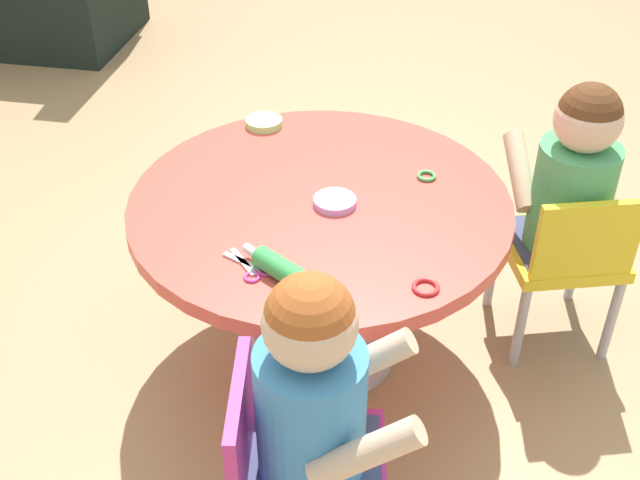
{
  "coord_description": "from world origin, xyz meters",
  "views": [
    {
      "loc": [
        -1.52,
        -0.72,
        1.62
      ],
      "look_at": [
        0.0,
        0.0,
        0.38
      ],
      "focal_mm": 44.74,
      "sensor_mm": 36.0,
      "label": 1
    }
  ],
  "objects_px": {
    "seated_child_left": "(313,390)",
    "child_chair_left": "(294,468)",
    "seated_child_right": "(575,175)",
    "craft_scissors": "(252,269)",
    "craft_table": "(320,234)",
    "child_chair_right": "(564,254)",
    "rolling_pin": "(281,269)"
  },
  "relations": [
    {
      "from": "craft_table",
      "to": "seated_child_right",
      "type": "bearing_deg",
      "value": -57.58
    },
    {
      "from": "seated_child_left",
      "to": "child_chair_left",
      "type": "bearing_deg",
      "value": 113.85
    },
    {
      "from": "child_chair_right",
      "to": "seated_child_right",
      "type": "bearing_deg",
      "value": 31.97
    },
    {
      "from": "child_chair_left",
      "to": "craft_scissors",
      "type": "distance_m",
      "value": 0.44
    },
    {
      "from": "craft_table",
      "to": "rolling_pin",
      "type": "bearing_deg",
      "value": -169.79
    },
    {
      "from": "seated_child_left",
      "to": "child_chair_right",
      "type": "height_order",
      "value": "seated_child_left"
    },
    {
      "from": "rolling_pin",
      "to": "craft_scissors",
      "type": "height_order",
      "value": "rolling_pin"
    },
    {
      "from": "seated_child_right",
      "to": "rolling_pin",
      "type": "xyz_separation_m",
      "value": [
        -0.68,
        0.5,
        0.0
      ]
    },
    {
      "from": "child_chair_right",
      "to": "rolling_pin",
      "type": "xyz_separation_m",
      "value": [
        -0.64,
        0.53,
        0.23
      ]
    },
    {
      "from": "craft_table",
      "to": "craft_scissors",
      "type": "bearing_deg",
      "value": 177.5
    },
    {
      "from": "craft_table",
      "to": "child_chair_left",
      "type": "xyz_separation_m",
      "value": [
        -0.62,
        -0.24,
        -0.1
      ]
    },
    {
      "from": "seated_child_right",
      "to": "craft_scissors",
      "type": "relative_size",
      "value": 3.58
    },
    {
      "from": "craft_table",
      "to": "child_chair_right",
      "type": "bearing_deg",
      "value": -61.01
    },
    {
      "from": "child_chair_left",
      "to": "rolling_pin",
      "type": "height_order",
      "value": "rolling_pin"
    },
    {
      "from": "seated_child_right",
      "to": "rolling_pin",
      "type": "distance_m",
      "value": 0.84
    },
    {
      "from": "rolling_pin",
      "to": "seated_child_right",
      "type": "bearing_deg",
      "value": -36.65
    },
    {
      "from": "seated_child_left",
      "to": "child_chair_right",
      "type": "distance_m",
      "value": 1.01
    },
    {
      "from": "child_chair_left",
      "to": "rolling_pin",
      "type": "xyz_separation_m",
      "value": [
        0.3,
        0.18,
        0.23
      ]
    },
    {
      "from": "child_chair_left",
      "to": "child_chair_right",
      "type": "height_order",
      "value": "same"
    },
    {
      "from": "child_chair_left",
      "to": "craft_scissors",
      "type": "height_order",
      "value": "child_chair_left"
    },
    {
      "from": "seated_child_left",
      "to": "child_chair_right",
      "type": "xyz_separation_m",
      "value": [
        0.93,
        -0.31,
        -0.23
      ]
    },
    {
      "from": "child_chair_right",
      "to": "craft_scissors",
      "type": "distance_m",
      "value": 0.9
    },
    {
      "from": "child_chair_left",
      "to": "child_chair_right",
      "type": "relative_size",
      "value": 1.0
    },
    {
      "from": "craft_table",
      "to": "craft_scissors",
      "type": "height_order",
      "value": "craft_scissors"
    },
    {
      "from": "child_chair_left",
      "to": "child_chair_right",
      "type": "distance_m",
      "value": 1.01
    },
    {
      "from": "craft_table",
      "to": "rolling_pin",
      "type": "xyz_separation_m",
      "value": [
        -0.32,
        -0.06,
        0.13
      ]
    },
    {
      "from": "craft_table",
      "to": "child_chair_right",
      "type": "height_order",
      "value": "child_chair_right"
    },
    {
      "from": "seated_child_left",
      "to": "rolling_pin",
      "type": "height_order",
      "value": "seated_child_left"
    },
    {
      "from": "seated_child_left",
      "to": "rolling_pin",
      "type": "xyz_separation_m",
      "value": [
        0.29,
        0.22,
        0.0
      ]
    },
    {
      "from": "craft_table",
      "to": "seated_child_left",
      "type": "xyz_separation_m",
      "value": [
        -0.61,
        -0.27,
        0.13
      ]
    },
    {
      "from": "craft_scissors",
      "to": "rolling_pin",
      "type": "bearing_deg",
      "value": -88.01
    },
    {
      "from": "craft_table",
      "to": "child_chair_left",
      "type": "height_order",
      "value": "child_chair_left"
    }
  ]
}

